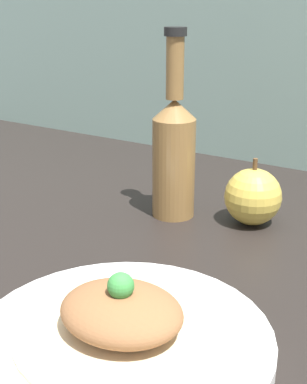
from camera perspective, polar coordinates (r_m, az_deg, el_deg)
name	(u,v)px	position (r cm, az deg, el deg)	size (l,w,h in cm)	color
ground_plane	(127,292)	(65.02, -2.84, -10.62)	(180.00, 110.00, 4.00)	black
plate	(122,338)	(52.46, -3.38, -15.24)	(28.83, 28.83, 1.64)	white
plated_food	(121,316)	(51.11, -3.44, -13.05)	(20.28, 20.28, 6.35)	beige
cider_bottle	(174,151)	(78.34, 2.19, 4.40)	(6.35, 6.35, 27.41)	olive
apple	(253,197)	(78.28, 10.56, -0.48)	(8.26, 8.26, 9.84)	gold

